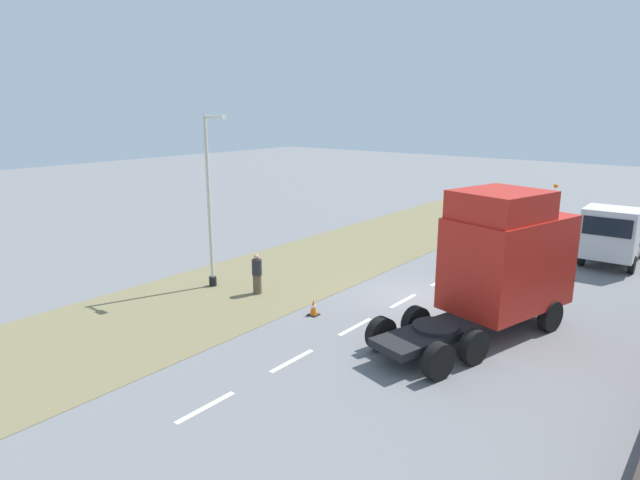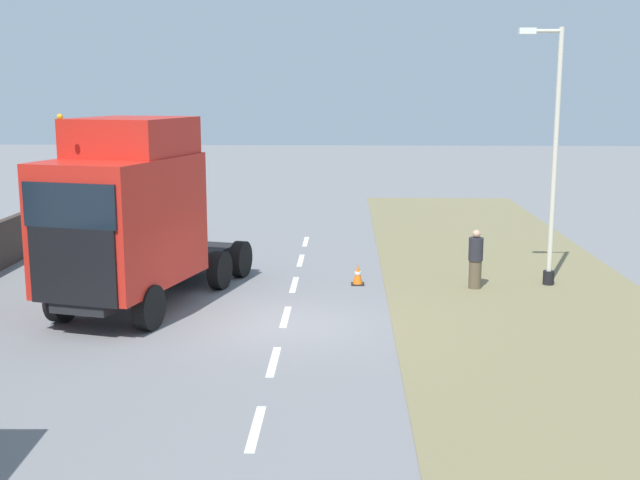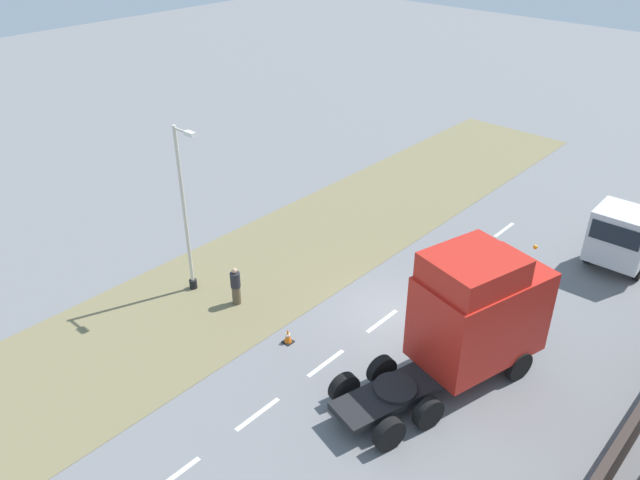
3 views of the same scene
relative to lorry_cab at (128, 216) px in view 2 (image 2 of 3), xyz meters
The scene contains 7 objects.
ground_plane 4.58m from the lorry_cab, 164.40° to the left, with size 120.00×120.00×0.00m, color slate.
grass_verge 10.11m from the lorry_cab, behind, with size 7.00×44.00×0.01m.
lane_markings 4.47m from the lorry_cab, behind, with size 0.16×21.00×0.00m.
lorry_cab is the anchor object (origin of this frame).
lamp_post 11.21m from the lorry_cab, 164.16° to the right, with size 1.27×0.31×6.95m.
pedestrian 9.22m from the lorry_cab, 163.65° to the right, with size 0.39×0.39×1.63m.
traffic_cone_lead 6.60m from the lorry_cab, 152.25° to the right, with size 0.36×0.36×0.58m.
Camera 2 is at (-1.42, 17.72, 5.35)m, focal length 45.00 mm.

